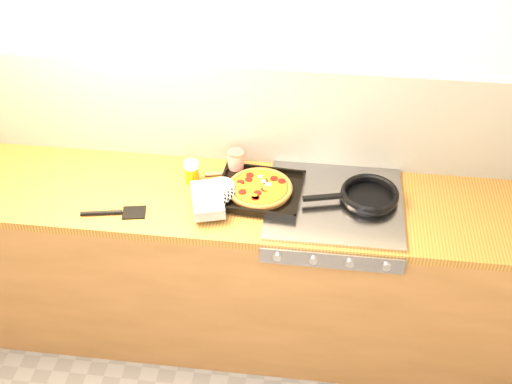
# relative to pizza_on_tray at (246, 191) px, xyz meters

# --- Properties ---
(room_shell) EXTENTS (3.20, 3.20, 3.20)m
(room_shell) POSITION_rel_pizza_on_tray_xyz_m (-0.05, 0.30, 0.21)
(room_shell) COLOR white
(room_shell) RESTS_ON ground
(counter_run) EXTENTS (3.20, 0.62, 0.90)m
(counter_run) POSITION_rel_pizza_on_tray_xyz_m (-0.05, 0.01, -0.49)
(counter_run) COLOR brown
(counter_run) RESTS_ON ground
(stovetop) EXTENTS (0.60, 0.56, 0.02)m
(stovetop) POSITION_rel_pizza_on_tray_xyz_m (0.40, 0.01, -0.04)
(stovetop) COLOR #95959A
(stovetop) RESTS_ON counter_run
(pizza_on_tray) EXTENTS (0.51, 0.43, 0.06)m
(pizza_on_tray) POSITION_rel_pizza_on_tray_xyz_m (0.00, 0.00, 0.00)
(pizza_on_tray) COLOR black
(pizza_on_tray) RESTS_ON stovetop
(frying_pan) EXTENTS (0.45, 0.32, 0.04)m
(frying_pan) POSITION_rel_pizza_on_tray_xyz_m (0.54, 0.04, -0.00)
(frying_pan) COLOR black
(frying_pan) RESTS_ON stovetop
(tomato_can) EXTENTS (0.09, 0.09, 0.11)m
(tomato_can) POSITION_rel_pizza_on_tray_xyz_m (-0.07, 0.20, 0.02)
(tomato_can) COLOR #B0120E
(tomato_can) RESTS_ON counter_run
(juice_glass) EXTENTS (0.08, 0.08, 0.11)m
(juice_glass) POSITION_rel_pizza_on_tray_xyz_m (-0.26, 0.09, 0.02)
(juice_glass) COLOR orange
(juice_glass) RESTS_ON counter_run
(wooden_spoon) EXTENTS (0.29, 0.10, 0.02)m
(wooden_spoon) POSITION_rel_pizza_on_tray_xyz_m (-0.04, 0.18, -0.03)
(wooden_spoon) COLOR #9F6343
(wooden_spoon) RESTS_ON counter_run
(black_spatula) EXTENTS (0.29, 0.11, 0.02)m
(black_spatula) POSITION_rel_pizza_on_tray_xyz_m (-0.55, -0.18, -0.03)
(black_spatula) COLOR black
(black_spatula) RESTS_ON counter_run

